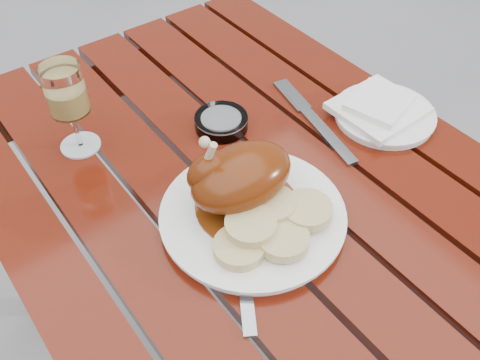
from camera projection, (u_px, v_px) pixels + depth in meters
name	position (u px, v px, depth m)	size (l,w,h in m)	color
table	(255.00, 308.00, 1.17)	(0.80, 1.20, 0.75)	#63180B
dinner_plate	(253.00, 216.00, 0.85)	(0.30, 0.30, 0.02)	white
roast_duck	(237.00, 177.00, 0.83)	(0.18, 0.17, 0.13)	#5A260A
bread_dumplings	(271.00, 225.00, 0.80)	(0.20, 0.14, 0.03)	tan
wine_glass	(70.00, 109.00, 0.92)	(0.07, 0.07, 0.17)	#D5B960
side_plate	(384.00, 115.00, 1.03)	(0.19, 0.19, 0.02)	white
napkin	(378.00, 108.00, 1.02)	(0.15, 0.14, 0.01)	white
ashtray	(221.00, 122.00, 1.01)	(0.10, 0.10, 0.03)	#B2B7BC
fork	(245.00, 287.00, 0.76)	(0.02, 0.15, 0.01)	gray
knife	(319.00, 126.00, 1.01)	(0.02, 0.23, 0.01)	gray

